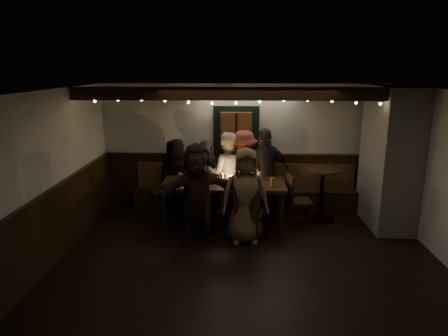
{
  "coord_description": "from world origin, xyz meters",
  "views": [
    {
      "loc": [
        -0.15,
        -5.79,
        2.92
      ],
      "look_at": [
        -0.42,
        1.6,
        1.05
      ],
      "focal_mm": 32.0,
      "sensor_mm": 36.0,
      "label": 1
    }
  ],
  "objects_px": {
    "chair_end": "(295,197)",
    "person_d": "(244,172)",
    "person_f": "(198,193)",
    "person_b": "(205,176)",
    "dining_table": "(224,186)",
    "person_g": "(245,196)",
    "person_e": "(265,171)",
    "high_top": "(322,188)",
    "chair_near_right": "(248,210)",
    "person_a": "(176,176)",
    "person_c": "(227,173)",
    "chair_near_left": "(199,213)"
  },
  "relations": [
    {
      "from": "person_a",
      "to": "person_f",
      "type": "xyz_separation_m",
      "value": [
        0.59,
        -1.46,
        0.1
      ]
    },
    {
      "from": "person_b",
      "to": "person_d",
      "type": "bearing_deg",
      "value": 169.5
    },
    {
      "from": "dining_table",
      "to": "person_d",
      "type": "xyz_separation_m",
      "value": [
        0.38,
        0.73,
        0.1
      ]
    },
    {
      "from": "person_f",
      "to": "person_g",
      "type": "relative_size",
      "value": 1.05
    },
    {
      "from": "high_top",
      "to": "person_g",
      "type": "bearing_deg",
      "value": -144.97
    },
    {
      "from": "person_e",
      "to": "person_f",
      "type": "xyz_separation_m",
      "value": [
        -1.24,
        -1.52,
        -0.01
      ]
    },
    {
      "from": "person_e",
      "to": "person_g",
      "type": "xyz_separation_m",
      "value": [
        -0.43,
        -1.49,
        -0.05
      ]
    },
    {
      "from": "person_b",
      "to": "person_d",
      "type": "relative_size",
      "value": 0.9
    },
    {
      "from": "chair_near_left",
      "to": "chair_end",
      "type": "relative_size",
      "value": 0.94
    },
    {
      "from": "chair_near_right",
      "to": "person_e",
      "type": "bearing_deg",
      "value": 75.76
    },
    {
      "from": "dining_table",
      "to": "person_b",
      "type": "relative_size",
      "value": 1.51
    },
    {
      "from": "chair_end",
      "to": "person_f",
      "type": "relative_size",
      "value": 0.56
    },
    {
      "from": "person_a",
      "to": "person_f",
      "type": "relative_size",
      "value": 0.88
    },
    {
      "from": "chair_near_left",
      "to": "person_c",
      "type": "xyz_separation_m",
      "value": [
        0.43,
        1.41,
        0.33
      ]
    },
    {
      "from": "chair_end",
      "to": "person_b",
      "type": "height_order",
      "value": "person_b"
    },
    {
      "from": "chair_near_left",
      "to": "person_b",
      "type": "bearing_deg",
      "value": 90.31
    },
    {
      "from": "chair_end",
      "to": "person_d",
      "type": "bearing_deg",
      "value": 145.1
    },
    {
      "from": "person_d",
      "to": "person_c",
      "type": "bearing_deg",
      "value": 31.26
    },
    {
      "from": "person_a",
      "to": "person_c",
      "type": "xyz_separation_m",
      "value": [
        1.04,
        -0.03,
        0.08
      ]
    },
    {
      "from": "person_b",
      "to": "person_e",
      "type": "height_order",
      "value": "person_e"
    },
    {
      "from": "person_d",
      "to": "person_e",
      "type": "height_order",
      "value": "person_e"
    },
    {
      "from": "person_d",
      "to": "chair_end",
      "type": "bearing_deg",
      "value": 159.36
    },
    {
      "from": "chair_near_right",
      "to": "person_a",
      "type": "height_order",
      "value": "person_a"
    },
    {
      "from": "chair_near_left",
      "to": "person_f",
      "type": "xyz_separation_m",
      "value": [
        -0.02,
        -0.02,
        0.36
      ]
    },
    {
      "from": "chair_near_left",
      "to": "high_top",
      "type": "distance_m",
      "value": 2.53
    },
    {
      "from": "person_a",
      "to": "high_top",
      "type": "bearing_deg",
      "value": -176.58
    },
    {
      "from": "person_c",
      "to": "high_top",
      "type": "bearing_deg",
      "value": 167.02
    },
    {
      "from": "person_b",
      "to": "person_f",
      "type": "distance_m",
      "value": 1.51
    },
    {
      "from": "chair_near_left",
      "to": "person_f",
      "type": "height_order",
      "value": "person_f"
    },
    {
      "from": "chair_near_right",
      "to": "person_g",
      "type": "height_order",
      "value": "person_g"
    },
    {
      "from": "person_c",
      "to": "dining_table",
      "type": "bearing_deg",
      "value": 83.99
    },
    {
      "from": "person_d",
      "to": "person_f",
      "type": "xyz_separation_m",
      "value": [
        -0.79,
        -1.54,
        0.01
      ]
    },
    {
      "from": "person_g",
      "to": "person_f",
      "type": "bearing_deg",
      "value": 176.8
    },
    {
      "from": "chair_near_right",
      "to": "person_c",
      "type": "height_order",
      "value": "person_c"
    },
    {
      "from": "dining_table",
      "to": "person_g",
      "type": "bearing_deg",
      "value": -63.1
    },
    {
      "from": "person_b",
      "to": "person_e",
      "type": "xyz_separation_m",
      "value": [
        1.23,
        0.02,
        0.11
      ]
    },
    {
      "from": "chair_end",
      "to": "dining_table",
      "type": "bearing_deg",
      "value": -177.74
    },
    {
      "from": "high_top",
      "to": "person_b",
      "type": "relative_size",
      "value": 0.67
    },
    {
      "from": "chair_end",
      "to": "high_top",
      "type": "height_order",
      "value": "high_top"
    },
    {
      "from": "person_e",
      "to": "person_g",
      "type": "bearing_deg",
      "value": 55.15
    },
    {
      "from": "person_b",
      "to": "person_c",
      "type": "height_order",
      "value": "person_c"
    },
    {
      "from": "chair_end",
      "to": "person_d",
      "type": "distance_m",
      "value": 1.22
    },
    {
      "from": "chair_end",
      "to": "high_top",
      "type": "bearing_deg",
      "value": 22.1
    },
    {
      "from": "high_top",
      "to": "chair_end",
      "type": "bearing_deg",
      "value": -157.9
    },
    {
      "from": "chair_near_left",
      "to": "chair_end",
      "type": "xyz_separation_m",
      "value": [
        1.75,
        0.84,
        0.03
      ]
    },
    {
      "from": "chair_near_right",
      "to": "person_f",
      "type": "bearing_deg",
      "value": -178.15
    },
    {
      "from": "chair_near_right",
      "to": "person_a",
      "type": "distance_m",
      "value": 2.05
    },
    {
      "from": "high_top",
      "to": "person_f",
      "type": "bearing_deg",
      "value": -154.9
    },
    {
      "from": "person_b",
      "to": "person_f",
      "type": "bearing_deg",
      "value": 76.83
    },
    {
      "from": "dining_table",
      "to": "person_a",
      "type": "xyz_separation_m",
      "value": [
        -1.0,
        0.65,
        0.01
      ]
    }
  ]
}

